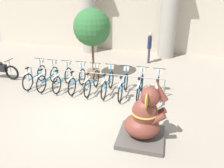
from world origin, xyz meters
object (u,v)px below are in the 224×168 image
(bicycle_3, at_px, (78,80))
(bicycle_8, at_px, (157,88))
(bicycle_6, at_px, (123,85))
(bicycle_7, at_px, (140,86))
(bicycle_2, at_px, (63,78))
(elephant_statue, at_px, (144,120))
(bicycle_4, at_px, (92,81))
(person_pedestrian, at_px, (150,45))
(bicycle_5, at_px, (108,83))
(bicycle_0, at_px, (35,76))
(potted_tree, at_px, (92,29))
(bicycle_1, at_px, (48,77))

(bicycle_3, distance_m, bicycle_8, 3.22)
(bicycle_6, distance_m, bicycle_7, 0.65)
(bicycle_2, height_order, elephant_statue, elephant_statue)
(bicycle_4, xyz_separation_m, bicycle_6, (1.29, -0.04, 0.00))
(bicycle_2, height_order, person_pedestrian, person_pedestrian)
(bicycle_5, distance_m, bicycle_7, 1.29)
(bicycle_2, bearing_deg, bicycle_3, 1.25)
(bicycle_5, distance_m, elephant_statue, 3.16)
(bicycle_6, distance_m, bicycle_8, 1.29)
(bicycle_5, distance_m, person_pedestrian, 4.48)
(bicycle_7, bearing_deg, bicycle_5, 179.65)
(bicycle_4, distance_m, bicycle_6, 1.29)
(bicycle_0, relative_size, bicycle_7, 1.00)
(bicycle_5, height_order, bicycle_8, same)
(bicycle_4, bearing_deg, elephant_statue, -47.71)
(bicycle_3, bearing_deg, bicycle_0, -179.13)
(person_pedestrian, bearing_deg, bicycle_8, -80.21)
(bicycle_0, xyz_separation_m, person_pedestrian, (4.40, 4.30, 0.61))
(bicycle_6, distance_m, person_pedestrian, 4.41)
(bicycle_2, xyz_separation_m, bicycle_5, (1.93, 0.01, 0.00))
(bicycle_3, bearing_deg, potted_tree, 82.09)
(bicycle_1, height_order, person_pedestrian, person_pedestrian)
(bicycle_2, relative_size, person_pedestrian, 1.04)
(bicycle_0, height_order, elephant_statue, elephant_statue)
(bicycle_7, bearing_deg, bicycle_1, -179.12)
(bicycle_7, height_order, elephant_statue, elephant_statue)
(potted_tree, bearing_deg, person_pedestrian, 51.41)
(bicycle_4, distance_m, person_pedestrian, 4.71)
(bicycle_1, distance_m, bicycle_7, 3.86)
(bicycle_8, bearing_deg, bicycle_3, 179.26)
(bicycle_2, distance_m, bicycle_5, 1.93)
(bicycle_7, distance_m, person_pedestrian, 4.33)
(bicycle_6, relative_size, potted_tree, 0.57)
(bicycle_2, xyz_separation_m, person_pedestrian, (3.11, 4.28, 0.61))
(bicycle_1, height_order, bicycle_5, same)
(bicycle_3, distance_m, bicycle_4, 0.64)
(bicycle_0, bearing_deg, bicycle_1, -3.73)
(bicycle_5, distance_m, potted_tree, 2.56)
(bicycle_0, xyz_separation_m, bicycle_4, (2.57, 0.01, 0.00))
(bicycle_4, xyz_separation_m, bicycle_8, (2.57, -0.02, 0.00))
(bicycle_3, relative_size, bicycle_7, 1.00)
(bicycle_1, bearing_deg, bicycle_3, 3.17)
(bicycle_0, xyz_separation_m, bicycle_2, (1.29, 0.02, 0.00))
(bicycle_2, bearing_deg, bicycle_7, 0.04)
(bicycle_1, height_order, elephant_statue, elephant_statue)
(bicycle_4, relative_size, bicycle_8, 1.00)
(bicycle_1, relative_size, bicycle_8, 1.00)
(bicycle_1, xyz_separation_m, bicycle_6, (3.22, 0.01, 0.00))
(bicycle_7, bearing_deg, bicycle_3, 179.73)
(bicycle_0, bearing_deg, bicycle_7, 0.22)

